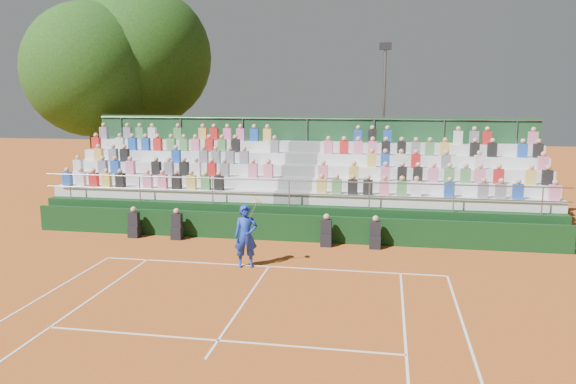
% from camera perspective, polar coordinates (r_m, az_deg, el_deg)
% --- Properties ---
extents(ground, '(90.00, 90.00, 0.00)m').
position_cam_1_polar(ground, '(17.98, -1.95, -7.58)').
color(ground, '#B0551D').
rests_on(ground, ground).
extents(courtside_wall, '(20.00, 0.15, 1.00)m').
position_cam_1_polar(courtside_wall, '(20.87, -0.14, -3.66)').
color(courtside_wall, black).
rests_on(courtside_wall, ground).
extents(line_officials, '(9.50, 0.40, 1.19)m').
position_cam_1_polar(line_officials, '(20.71, -3.88, -3.86)').
color(line_officials, black).
rests_on(line_officials, ground).
extents(grandstand, '(20.00, 5.20, 4.40)m').
position_cam_1_polar(grandstand, '(23.87, 1.20, -0.47)').
color(grandstand, black).
rests_on(grandstand, ground).
extents(tennis_player, '(0.95, 0.66, 2.22)m').
position_cam_1_polar(tennis_player, '(17.73, -4.30, -4.49)').
color(tennis_player, '#1630AB').
rests_on(tennis_player, ground).
extents(tree_west, '(7.01, 7.01, 10.15)m').
position_cam_1_polar(tree_west, '(32.06, -19.43, 11.60)').
color(tree_west, '#342112').
rests_on(tree_west, ground).
extents(tree_east, '(7.78, 7.78, 11.33)m').
position_cam_1_polar(tree_east, '(33.29, -14.68, 13.13)').
color(tree_east, '#342112').
rests_on(tree_east, ground).
extents(floodlight_mast, '(0.60, 0.25, 7.88)m').
position_cam_1_polar(floodlight_mast, '(28.81, 9.70, 8.24)').
color(floodlight_mast, gray).
rests_on(floodlight_mast, ground).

